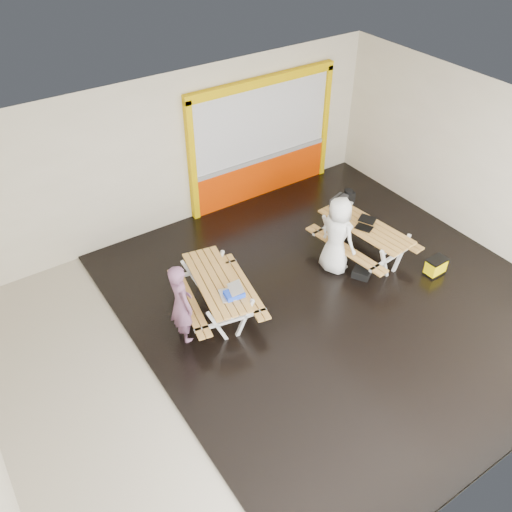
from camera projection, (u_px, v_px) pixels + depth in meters
room at (286, 249)px, 8.84m from camera, size 10.02×8.02×3.52m
deck at (335, 297)px, 10.46m from camera, size 7.50×7.98×0.05m
kiosk at (262, 142)px, 12.55m from camera, size 3.88×0.16×3.00m
picnic_table_left at (216, 288)px, 9.79m from camera, size 1.68×2.18×0.79m
picnic_table_right at (365, 233)px, 11.09m from camera, size 1.59×2.18×0.82m
person_left at (181, 304)px, 9.15m from camera, size 0.39×0.59×1.62m
person_right at (337, 236)px, 10.63m from camera, size 0.65×0.90×1.70m
laptop_left at (230, 293)px, 9.34m from camera, size 0.48×0.45×0.17m
laptop_right at (365, 225)px, 10.91m from camera, size 0.48×0.46×0.16m
blue_pouch at (234, 294)px, 9.32m from camera, size 0.36×0.28×0.10m
toolbox at (339, 201)px, 11.52m from camera, size 0.47×0.33×0.25m
backpack at (348, 199)px, 11.89m from camera, size 0.30×0.21×0.48m
dark_case at (363, 271)px, 10.91m from camera, size 0.56×0.52×0.17m
fluke_bag at (436, 267)px, 10.87m from camera, size 0.43×0.29×0.37m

